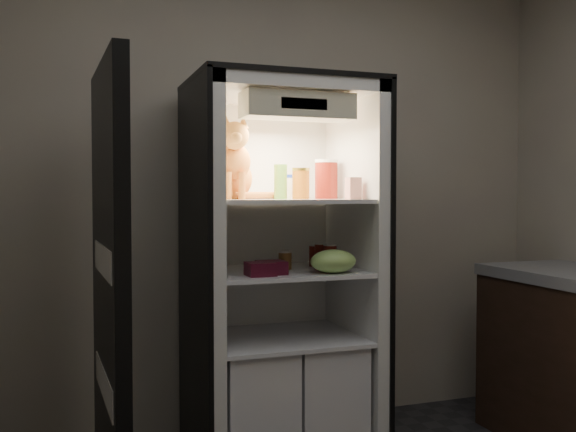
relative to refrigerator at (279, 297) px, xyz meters
name	(u,v)px	position (x,y,z in m)	size (l,w,h in m)	color
room_shell	(427,92)	(0.00, -1.38, 0.83)	(3.60, 3.60, 3.60)	white
refrigerator	(279,297)	(0.00, 0.00, 0.00)	(0.90, 0.72, 1.88)	white
fridge_door	(110,292)	(-0.85, -0.34, 0.12)	(0.09, 0.87, 1.85)	black
tabby_cat	(233,169)	(-0.23, 0.04, 0.65)	(0.34, 0.39, 0.41)	#CC561A
parmesan_shaker	(281,182)	(0.00, -0.02, 0.58)	(0.07, 0.07, 0.17)	#268D2E
mayo_tub	(288,187)	(0.09, 0.11, 0.56)	(0.09, 0.09, 0.13)	white
salsa_jar	(301,183)	(0.10, -0.05, 0.58)	(0.09, 0.09, 0.16)	#9A140E
pepper_jar	(326,179)	(0.28, 0.05, 0.60)	(0.12, 0.12, 0.21)	maroon
cream_carton	(353,188)	(0.31, -0.22, 0.55)	(0.06, 0.06, 0.11)	silver
soda_can_a	(315,256)	(0.21, 0.03, 0.20)	(0.06, 0.06, 0.11)	black
soda_can_b	(321,255)	(0.22, -0.03, 0.21)	(0.07, 0.07, 0.12)	black
soda_can_c	(330,257)	(0.22, -0.14, 0.21)	(0.07, 0.07, 0.12)	black
condiment_jar	(285,260)	(0.02, -0.04, 0.19)	(0.07, 0.07, 0.09)	brown
grape_bag	(333,261)	(0.18, -0.27, 0.20)	(0.23, 0.16, 0.11)	#87B956
berry_box_left	(260,269)	(-0.17, -0.25, 0.18)	(0.12, 0.12, 0.06)	#4C0C1E
berry_box_right	(271,267)	(-0.11, -0.21, 0.18)	(0.13, 0.13, 0.06)	#4C0C1E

